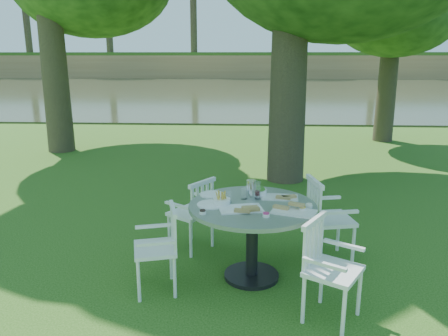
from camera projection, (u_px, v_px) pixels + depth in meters
The scene contains 9 objects.
ground at pixel (223, 238), 5.47m from camera, with size 140.00×140.00×0.00m, color #1A410D.
table at pixel (252, 221), 4.34m from camera, with size 1.26×1.26×0.79m.
chair_ne at pixel (323, 214), 4.74m from camera, with size 0.52×0.55×0.93m.
chair_nw at pixel (196, 209), 5.00m from camera, with size 0.58×0.59×0.86m.
chair_sw at pixel (163, 242), 4.15m from camera, with size 0.49×0.51×0.84m.
chair_se at pixel (324, 261), 3.71m from camera, with size 0.59×0.60×0.88m.
tableware at pixel (249, 199), 4.36m from camera, with size 1.17×0.79×0.20m.
river at pixel (245, 91), 27.70m from camera, with size 100.00×28.00×0.12m, color #2C311D.
far_bank at pixel (250, 3), 43.38m from camera, with size 100.00×18.00×15.20m.
Camera 1 is at (0.30, -5.07, 2.22)m, focal length 35.00 mm.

